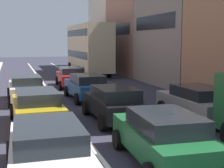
{
  "coord_description": "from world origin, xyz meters",
  "views": [
    {
      "loc": [
        -4.13,
        -1.43,
        3.47
      ],
      "look_at": [
        0.0,
        12.0,
        1.6
      ],
      "focal_mm": 52.61,
      "sensor_mm": 36.0,
      "label": 1
    }
  ],
  "objects_px": {
    "sedan_left_lane_third": "(37,107)",
    "sedan_centre_lane_fifth": "(71,76)",
    "wagon_left_lane_second": "(48,150)",
    "sedan_centre_lane_second": "(163,136)",
    "hatchback_centre_lane_third": "(114,103)",
    "sedan_right_lane_behind_truck": "(197,102)",
    "sedan_left_lane_fourth": "(26,88)",
    "bus_mid_queue_primary": "(88,47)",
    "coupe_centre_lane_fourth": "(87,86)"
  },
  "relations": [
    {
      "from": "sedan_centre_lane_second",
      "to": "bus_mid_queue_primary",
      "type": "relative_size",
      "value": 0.42
    },
    {
      "from": "wagon_left_lane_second",
      "to": "sedan_left_lane_fourth",
      "type": "relative_size",
      "value": 1.0
    },
    {
      "from": "sedan_left_lane_third",
      "to": "coupe_centre_lane_fourth",
      "type": "relative_size",
      "value": 1.0
    },
    {
      "from": "coupe_centre_lane_fourth",
      "to": "sedan_left_lane_fourth",
      "type": "xyz_separation_m",
      "value": [
        -3.45,
        0.37,
        0.0
      ]
    },
    {
      "from": "sedan_left_lane_fourth",
      "to": "sedan_left_lane_third",
      "type": "bearing_deg",
      "value": -179.36
    },
    {
      "from": "wagon_left_lane_second",
      "to": "hatchback_centre_lane_third",
      "type": "xyz_separation_m",
      "value": [
        3.41,
        5.39,
        0.0
      ]
    },
    {
      "from": "sedan_left_lane_fourth",
      "to": "sedan_centre_lane_fifth",
      "type": "relative_size",
      "value": 0.99
    },
    {
      "from": "hatchback_centre_lane_third",
      "to": "sedan_left_lane_third",
      "type": "bearing_deg",
      "value": 88.22
    },
    {
      "from": "hatchback_centre_lane_third",
      "to": "sedan_left_lane_fourth",
      "type": "height_order",
      "value": "same"
    },
    {
      "from": "sedan_left_lane_fourth",
      "to": "bus_mid_queue_primary",
      "type": "xyz_separation_m",
      "value": [
        6.9,
        14.13,
        2.03
      ]
    },
    {
      "from": "coupe_centre_lane_fourth",
      "to": "sedan_centre_lane_fifth",
      "type": "relative_size",
      "value": 1.0
    },
    {
      "from": "hatchback_centre_lane_third",
      "to": "sedan_right_lane_behind_truck",
      "type": "relative_size",
      "value": 1.0
    },
    {
      "from": "sedan_left_lane_third",
      "to": "sedan_right_lane_behind_truck",
      "type": "height_order",
      "value": "same"
    },
    {
      "from": "sedan_centre_lane_fifth",
      "to": "sedan_left_lane_fourth",
      "type": "bearing_deg",
      "value": 148.71
    },
    {
      "from": "hatchback_centre_lane_third",
      "to": "sedan_right_lane_behind_truck",
      "type": "xyz_separation_m",
      "value": [
        3.54,
        -0.86,
        0.0
      ]
    },
    {
      "from": "sedan_left_lane_third",
      "to": "sedan_left_lane_fourth",
      "type": "distance_m",
      "value": 5.7
    },
    {
      "from": "sedan_left_lane_third",
      "to": "sedan_right_lane_behind_truck",
      "type": "bearing_deg",
      "value": -99.39
    },
    {
      "from": "hatchback_centre_lane_third",
      "to": "coupe_centre_lane_fourth",
      "type": "xyz_separation_m",
      "value": [
        0.02,
        5.41,
        0.0
      ]
    },
    {
      "from": "bus_mid_queue_primary",
      "to": "coupe_centre_lane_fourth",
      "type": "bearing_deg",
      "value": 166.26
    },
    {
      "from": "coupe_centre_lane_fourth",
      "to": "sedan_centre_lane_fifth",
      "type": "height_order",
      "value": "same"
    },
    {
      "from": "wagon_left_lane_second",
      "to": "coupe_centre_lane_fourth",
      "type": "bearing_deg",
      "value": -16.44
    },
    {
      "from": "bus_mid_queue_primary",
      "to": "hatchback_centre_lane_third",
      "type": "bearing_deg",
      "value": 169.76
    },
    {
      "from": "wagon_left_lane_second",
      "to": "sedan_left_lane_third",
      "type": "relative_size",
      "value": 1.0
    },
    {
      "from": "sedan_centre_lane_second",
      "to": "bus_mid_queue_primary",
      "type": "bearing_deg",
      "value": -5.41
    },
    {
      "from": "sedan_right_lane_behind_truck",
      "to": "sedan_left_lane_fourth",
      "type": "bearing_deg",
      "value": 45.44
    },
    {
      "from": "coupe_centre_lane_fourth",
      "to": "sedan_left_lane_fourth",
      "type": "bearing_deg",
      "value": 81.74
    },
    {
      "from": "sedan_centre_lane_fifth",
      "to": "bus_mid_queue_primary",
      "type": "distance_m",
      "value": 9.77
    },
    {
      "from": "sedan_centre_lane_second",
      "to": "sedan_left_lane_third",
      "type": "bearing_deg",
      "value": 33.28
    },
    {
      "from": "sedan_left_lane_third",
      "to": "sedan_right_lane_behind_truck",
      "type": "distance_m",
      "value": 6.86
    },
    {
      "from": "sedan_centre_lane_second",
      "to": "sedan_centre_lane_fifth",
      "type": "height_order",
      "value": "same"
    },
    {
      "from": "hatchback_centre_lane_third",
      "to": "sedan_centre_lane_fifth",
      "type": "distance_m",
      "value": 10.98
    },
    {
      "from": "sedan_right_lane_behind_truck",
      "to": "bus_mid_queue_primary",
      "type": "xyz_separation_m",
      "value": [
        -0.07,
        20.78,
        2.03
      ]
    },
    {
      "from": "sedan_left_lane_fourth",
      "to": "sedan_right_lane_behind_truck",
      "type": "distance_m",
      "value": 9.63
    },
    {
      "from": "wagon_left_lane_second",
      "to": "hatchback_centre_lane_third",
      "type": "height_order",
      "value": "same"
    },
    {
      "from": "bus_mid_queue_primary",
      "to": "wagon_left_lane_second",
      "type": "bearing_deg",
      "value": 164.43
    },
    {
      "from": "sedan_left_lane_fourth",
      "to": "coupe_centre_lane_fourth",
      "type": "bearing_deg",
      "value": -97.27
    },
    {
      "from": "sedan_left_lane_third",
      "to": "sedan_left_lane_fourth",
      "type": "bearing_deg",
      "value": 0.3
    },
    {
      "from": "sedan_centre_lane_second",
      "to": "hatchback_centre_lane_third",
      "type": "height_order",
      "value": "same"
    },
    {
      "from": "sedan_left_lane_third",
      "to": "sedan_centre_lane_fifth",
      "type": "height_order",
      "value": "same"
    },
    {
      "from": "wagon_left_lane_second",
      "to": "sedan_left_lane_third",
      "type": "distance_m",
      "value": 5.48
    },
    {
      "from": "bus_mid_queue_primary",
      "to": "sedan_right_lane_behind_truck",
      "type": "bearing_deg",
      "value": 179.83
    },
    {
      "from": "sedan_left_lane_third",
      "to": "sedan_right_lane_behind_truck",
      "type": "xyz_separation_m",
      "value": [
        6.8,
        -0.95,
        0.0
      ]
    },
    {
      "from": "coupe_centre_lane_fourth",
      "to": "sedan_centre_lane_fifth",
      "type": "bearing_deg",
      "value": -2.58
    },
    {
      "from": "sedan_centre_lane_second",
      "to": "hatchback_centre_lane_third",
      "type": "xyz_separation_m",
      "value": [
        0.17,
        5.17,
        0.0
      ]
    },
    {
      "from": "sedan_right_lane_behind_truck",
      "to": "sedan_centre_lane_second",
      "type": "bearing_deg",
      "value": 138.36
    },
    {
      "from": "sedan_centre_lane_second",
      "to": "coupe_centre_lane_fourth",
      "type": "relative_size",
      "value": 1.0
    },
    {
      "from": "sedan_centre_lane_second",
      "to": "sedan_right_lane_behind_truck",
      "type": "bearing_deg",
      "value": -37.87
    },
    {
      "from": "sedan_centre_lane_second",
      "to": "sedan_centre_lane_fifth",
      "type": "bearing_deg",
      "value": 2.01
    },
    {
      "from": "sedan_centre_lane_fifth",
      "to": "bus_mid_queue_primary",
      "type": "relative_size",
      "value": 0.42
    },
    {
      "from": "sedan_centre_lane_second",
      "to": "sedan_left_lane_fourth",
      "type": "xyz_separation_m",
      "value": [
        -3.26,
        10.96,
        0.0
      ]
    }
  ]
}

